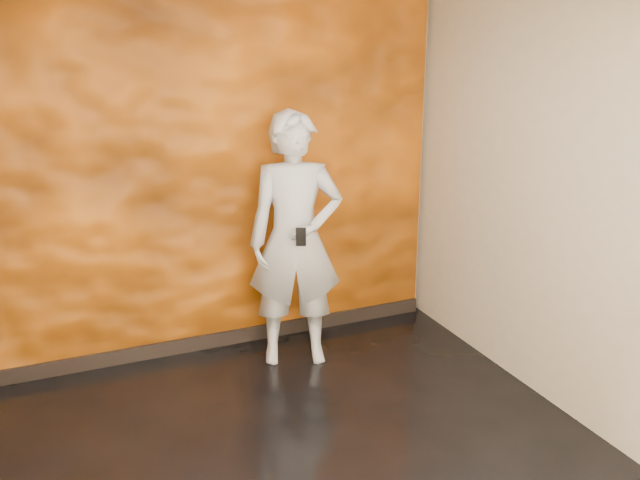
% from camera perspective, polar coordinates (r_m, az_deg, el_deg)
% --- Properties ---
extents(room, '(4.02, 4.02, 2.81)m').
position_cam_1_polar(room, '(3.81, -2.20, -1.37)').
color(room, black).
rests_on(room, ground).
extents(feature_wall, '(3.90, 0.06, 2.75)m').
position_cam_1_polar(feature_wall, '(5.62, -9.45, 4.44)').
color(feature_wall, orange).
rests_on(feature_wall, ground).
extents(baseboard, '(3.90, 0.04, 0.12)m').
position_cam_1_polar(baseboard, '(6.02, -8.72, -7.96)').
color(baseboard, black).
rests_on(baseboard, ground).
extents(man, '(0.83, 0.67, 1.98)m').
position_cam_1_polar(man, '(5.45, -1.97, -0.03)').
color(man, '#A9AFB9').
rests_on(man, ground).
extents(phone, '(0.07, 0.04, 0.14)m').
position_cam_1_polar(phone, '(5.16, -1.53, 0.26)').
color(phone, black).
rests_on(phone, man).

